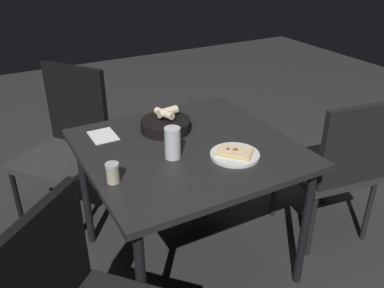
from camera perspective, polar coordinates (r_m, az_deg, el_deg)
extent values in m
plane|color=#2B2B2B|center=(2.31, -0.55, -15.85)|extent=(8.00, 8.00, 0.00)
cube|color=black|center=(1.91, -0.64, -0.66)|extent=(0.92, 0.96, 0.03)
cylinder|color=black|center=(2.29, -14.76, -6.59)|extent=(0.04, 0.04, 0.67)
cylinder|color=black|center=(2.57, 3.38, -1.74)|extent=(0.04, 0.04, 0.67)
cylinder|color=black|center=(2.05, 15.54, -11.37)|extent=(0.04, 0.04, 0.67)
cylinder|color=silver|center=(1.82, 6.04, -1.51)|extent=(0.22, 0.22, 0.01)
cube|color=tan|center=(1.81, 6.06, -1.18)|extent=(0.18, 0.18, 0.01)
cube|color=beige|center=(1.81, 6.07, -0.96)|extent=(0.17, 0.17, 0.01)
sphere|color=brown|center=(1.81, 6.03, -0.81)|extent=(0.02, 0.02, 0.02)
sphere|color=brown|center=(1.81, 6.24, -0.83)|extent=(0.02, 0.02, 0.02)
sphere|color=brown|center=(1.81, 5.10, -0.73)|extent=(0.02, 0.02, 0.02)
cylinder|color=black|center=(2.05, -3.70, 2.67)|extent=(0.25, 0.25, 0.06)
cylinder|color=beige|center=(2.05, -3.44, 4.55)|extent=(0.06, 0.11, 0.04)
cylinder|color=beige|center=(2.02, -3.92, 4.30)|extent=(0.12, 0.07, 0.04)
cylinder|color=#A41B14|center=(2.00, -3.43, 1.79)|extent=(0.06, 0.06, 0.03)
cylinder|color=silver|center=(1.77, -2.75, 0.16)|extent=(0.07, 0.07, 0.14)
cylinder|color=gold|center=(1.78, -2.73, -0.61)|extent=(0.06, 0.06, 0.08)
cylinder|color=#BFB299|center=(1.64, -11.07, -4.24)|extent=(0.05, 0.05, 0.07)
cylinder|color=maroon|center=(1.65, -11.02, -4.68)|extent=(0.05, 0.05, 0.03)
cylinder|color=#B7B7BC|center=(1.62, -11.20, -2.97)|extent=(0.06, 0.06, 0.01)
cube|color=white|center=(2.04, -12.39, 1.14)|extent=(0.16, 0.12, 0.00)
cube|color=black|center=(1.43, -20.10, -15.89)|extent=(0.31, 0.33, 0.42)
cube|color=#2A2A2A|center=(2.41, 18.20, -3.18)|extent=(0.50, 0.50, 0.04)
cube|color=black|center=(2.17, 22.21, -0.29)|extent=(0.10, 0.42, 0.43)
cylinder|color=black|center=(2.75, 18.38, -4.45)|extent=(0.03, 0.03, 0.39)
cylinder|color=black|center=(2.55, 11.55, -6.16)|extent=(0.03, 0.03, 0.39)
cylinder|color=black|center=(2.52, 23.53, -8.62)|extent=(0.03, 0.03, 0.39)
cylinder|color=black|center=(2.30, 16.41, -10.97)|extent=(0.03, 0.03, 0.39)
cube|color=#2D2D2D|center=(2.47, -18.11, -2.11)|extent=(0.61, 0.61, 0.04)
cube|color=black|center=(2.49, -15.94, 5.18)|extent=(0.36, 0.27, 0.48)
cylinder|color=black|center=(2.60, -23.31, -7.31)|extent=(0.03, 0.03, 0.41)
cylinder|color=black|center=(2.36, -16.92, -9.92)|extent=(0.03, 0.03, 0.41)
cylinder|color=black|center=(2.81, -17.78, -3.51)|extent=(0.03, 0.03, 0.41)
cylinder|color=black|center=(2.59, -11.48, -5.48)|extent=(0.03, 0.03, 0.41)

